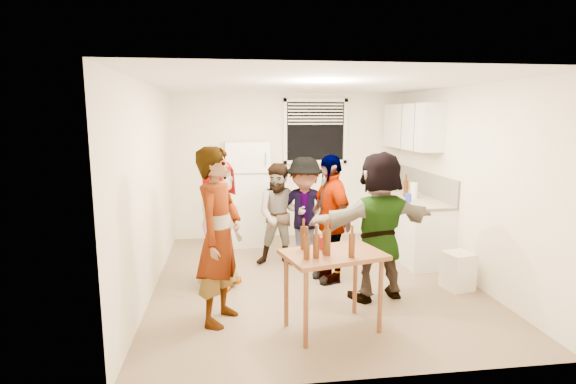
{
  "coord_description": "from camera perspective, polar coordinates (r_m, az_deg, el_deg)",
  "views": [
    {
      "loc": [
        -1.06,
        -5.48,
        2.12
      ],
      "look_at": [
        -0.31,
        0.14,
        1.15
      ],
      "focal_mm": 28.0,
      "sensor_mm": 36.0,
      "label": 1
    }
  ],
  "objects": [
    {
      "name": "room",
      "position": [
        5.97,
        3.15,
        -11.11
      ],
      "size": [
        4.0,
        4.5,
        2.5
      ],
      "primitive_type": null,
      "color": "white",
      "rests_on": "ground"
    },
    {
      "name": "window",
      "position": [
        7.84,
        3.5,
        7.69
      ],
      "size": [
        1.12,
        0.1,
        1.06
      ],
      "primitive_type": null,
      "color": "white",
      "rests_on": "room"
    },
    {
      "name": "refrigerator",
      "position": [
        7.48,
        -5.15,
        -0.13
      ],
      "size": [
        0.7,
        0.7,
        1.7
      ],
      "primitive_type": "cube",
      "color": "white",
      "rests_on": "ground"
    },
    {
      "name": "counter_lower",
      "position": [
        7.38,
        14.59,
        -3.87
      ],
      "size": [
        0.6,
        2.2,
        0.86
      ],
      "primitive_type": "cube",
      "color": "white",
      "rests_on": "ground"
    },
    {
      "name": "countertop",
      "position": [
        7.29,
        14.74,
        -0.43
      ],
      "size": [
        0.64,
        2.22,
        0.04
      ],
      "primitive_type": "cube",
      "color": "beige",
      "rests_on": "counter_lower"
    },
    {
      "name": "backsplash",
      "position": [
        7.37,
        16.86,
        1.16
      ],
      "size": [
        0.03,
        2.2,
        0.36
      ],
      "primitive_type": "cube",
      "color": "#A7A299",
      "rests_on": "countertop"
    },
    {
      "name": "upper_cabinets",
      "position": [
        7.42,
        15.45,
        8.03
      ],
      "size": [
        0.34,
        1.6,
        0.7
      ],
      "primitive_type": "cube",
      "color": "white",
      "rests_on": "room"
    },
    {
      "name": "kettle",
      "position": [
        7.64,
        13.24,
        0.24
      ],
      "size": [
        0.3,
        0.27,
        0.21
      ],
      "primitive_type": null,
      "rotation": [
        0.0,
        0.0,
        0.28
      ],
      "color": "silver",
      "rests_on": "countertop"
    },
    {
      "name": "paper_towel",
      "position": [
        6.97,
        15.65,
        -0.76
      ],
      "size": [
        0.11,
        0.11,
        0.23
      ],
      "primitive_type": "cylinder",
      "color": "white",
      "rests_on": "countertop"
    },
    {
      "name": "wine_bottle",
      "position": [
        8.15,
        12.62,
        0.84
      ],
      "size": [
        0.07,
        0.07,
        0.29
      ],
      "primitive_type": "cylinder",
      "color": "black",
      "rests_on": "countertop"
    },
    {
      "name": "beer_bottle_counter",
      "position": [
        7.05,
        14.67,
        -0.6
      ],
      "size": [
        0.07,
        0.07,
        0.26
      ],
      "primitive_type": "cylinder",
      "color": "#47230C",
      "rests_on": "countertop"
    },
    {
      "name": "blue_cup",
      "position": [
        6.64,
        15.0,
        -1.24
      ],
      "size": [
        0.09,
        0.09,
        0.12
      ],
      "primitive_type": "cylinder",
      "color": "#2332C9",
      "rests_on": "countertop"
    },
    {
      "name": "picture_frame",
      "position": [
        7.61,
        15.52,
        0.67
      ],
      "size": [
        0.02,
        0.18,
        0.15
      ],
      "primitive_type": "cube",
      "color": "#E7E150",
      "rests_on": "countertop"
    },
    {
      "name": "trash_bin",
      "position": [
        5.99,
        20.78,
        -9.16
      ],
      "size": [
        0.38,
        0.38,
        0.46
      ],
      "primitive_type": "cube",
      "rotation": [
        0.0,
        0.0,
        0.23
      ],
      "color": "white",
      "rests_on": "ground"
    },
    {
      "name": "serving_table",
      "position": [
        4.74,
        5.6,
        -16.9
      ],
      "size": [
        1.07,
        0.84,
        0.8
      ],
      "primitive_type": null,
      "rotation": [
        0.0,
        0.0,
        0.25
      ],
      "color": "brown",
      "rests_on": "ground"
    },
    {
      "name": "beer_bottle_table",
      "position": [
        4.36,
        4.98,
        -7.99
      ],
      "size": [
        0.07,
        0.07,
        0.26
      ],
      "primitive_type": "cylinder",
      "color": "#47230C",
      "rests_on": "serving_table"
    },
    {
      "name": "red_cup",
      "position": [
        4.55,
        4.47,
        -7.2
      ],
      "size": [
        0.09,
        0.09,
        0.12
      ],
      "primitive_type": "cylinder",
      "color": "#AA0D0B",
      "rests_on": "serving_table"
    },
    {
      "name": "guest_grey",
      "position": [
        5.86,
        -8.58,
        -11.61
      ],
      "size": [
        1.77,
        1.44,
        0.51
      ],
      "primitive_type": "imported",
      "rotation": [
        0.0,
        0.0,
        1.07
      ],
      "color": "#999999",
      "rests_on": "ground"
    },
    {
      "name": "guest_stripe",
      "position": [
        4.94,
        -8.48,
        -15.81
      ],
      "size": [
        1.93,
        1.33,
        0.44
      ],
      "primitive_type": "imported",
      "rotation": [
        0.0,
        0.0,
        1.16
      ],
      "color": "#141933",
      "rests_on": "ground"
    },
    {
      "name": "guest_back_left",
      "position": [
        6.55,
        -0.92,
        -9.19
      ],
      "size": [
        0.9,
        1.55,
        0.55
      ],
      "primitive_type": "imported",
      "rotation": [
        0.0,
        0.0,
        -0.13
      ],
      "color": "brown",
      "rests_on": "ground"
    },
    {
      "name": "guest_back_right",
      "position": [
        6.6,
        2.06,
        -9.05
      ],
      "size": [
        1.29,
        1.72,
        0.58
      ],
      "primitive_type": "imported",
      "rotation": [
        0.0,
        0.0,
        -0.2
      ],
      "color": "#3E3E43",
      "rests_on": "ground"
    },
    {
      "name": "guest_black",
      "position": [
        6.01,
        5.26,
        -11.0
      ],
      "size": [
        1.81,
        1.29,
        0.4
      ],
      "primitive_type": "imported",
      "rotation": [
        0.0,
        0.0,
        -1.35
      ],
      "color": "black",
      "rests_on": "ground"
    },
    {
      "name": "guest_orange",
      "position": [
        5.55,
        11.15,
        -12.95
      ],
      "size": [
        1.93,
        2.03,
        0.51
      ],
      "primitive_type": "imported",
      "rotation": [
        0.0,
        0.0,
        3.35
      ],
      "color": "#C46F44",
      "rests_on": "ground"
    }
  ]
}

